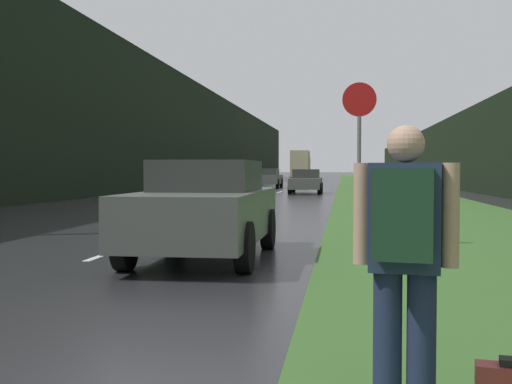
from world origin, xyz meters
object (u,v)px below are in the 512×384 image
Objects in this scene: stop_sign at (359,150)px; car_passing_near at (205,208)px; car_oncoming at (268,178)px; delivery_truck at (301,165)px; car_passing_far at (306,181)px; hitchhiker_with_backpack at (405,252)px.

car_passing_near is (-2.39, -1.80, -0.95)m from stop_sign.
delivery_truck reaches higher than car_oncoming.
car_passing_far is at bearing -71.54° from car_oncoming.
car_passing_far is at bearing -85.84° from delivery_truck.
hitchhiker_with_backpack is 0.22× the size of delivery_truck.
stop_sign is at bearing -142.97° from car_passing_near.
delivery_truck is at bearing -87.35° from car_passing_near.
car_passing_far is 47.18m from delivery_truck.
stop_sign is 0.67× the size of car_passing_far.
hitchhiker_with_backpack is at bearing -89.60° from stop_sign.
stop_sign is 1.80× the size of hitchhiker_with_backpack.
car_passing_near is at bearing -84.74° from car_oncoming.
car_oncoming is (-5.81, 35.34, -0.98)m from stop_sign.
car_passing_near is at bearing 90.00° from car_passing_far.
stop_sign is 8.04m from hitchhiker_with_backpack.
stop_sign is 3.14m from car_passing_near.
stop_sign is at bearing 95.44° from car_passing_far.
stop_sign is at bearing -80.66° from car_oncoming.
stop_sign is 35.83m from car_oncoming.
delivery_truck reaches higher than car_passing_near.
hitchhiker_with_backpack is (0.06, -8.00, -0.79)m from stop_sign.
stop_sign is 25.23m from car_passing_far.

